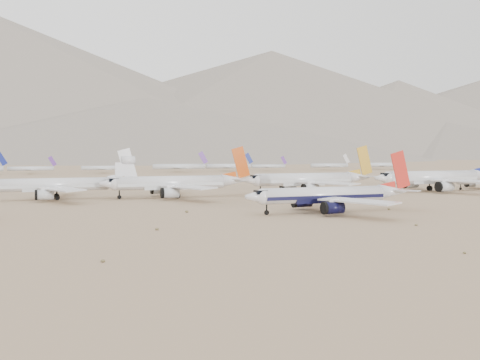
# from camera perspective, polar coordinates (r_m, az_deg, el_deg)

# --- Properties ---
(ground) EXTENTS (7000.00, 7000.00, 0.00)m
(ground) POSITION_cam_1_polar(r_m,az_deg,el_deg) (141.08, 7.85, -3.61)
(ground) COLOR #947656
(ground) RESTS_ON ground
(main_airliner) EXTENTS (47.30, 46.20, 16.69)m
(main_airliner) POSITION_cam_1_polar(r_m,az_deg,el_deg) (145.44, 9.69, -1.61)
(main_airliner) COLOR silver
(main_airliner) RESTS_ON ground
(row2_navy_widebody) EXTENTS (57.15, 55.88, 20.33)m
(row2_navy_widebody) POSITION_cam_1_polar(r_m,az_deg,el_deg) (233.81, 20.29, 0.24)
(row2_navy_widebody) COLOR silver
(row2_navy_widebody) RESTS_ON ground
(row2_gold_tail) EXTENTS (53.29, 52.12, 18.97)m
(row2_gold_tail) POSITION_cam_1_polar(r_m,az_deg,el_deg) (211.94, 7.45, 0.04)
(row2_gold_tail) COLOR silver
(row2_gold_tail) RESTS_ON ground
(row2_orange_tail) EXTENTS (51.49, 50.37, 18.37)m
(row2_orange_tail) POSITION_cam_1_polar(r_m,az_deg,el_deg) (191.05, -6.73, -0.33)
(row2_orange_tail) COLOR silver
(row2_orange_tail) RESTS_ON ground
(row2_white_trijet) EXTENTS (49.87, 48.74, 17.67)m
(row2_white_trijet) POSITION_cam_1_polar(r_m,az_deg,el_deg) (192.78, -18.59, -0.44)
(row2_white_trijet) COLOR silver
(row2_white_trijet) RESTS_ON ground
(distant_storage_row) EXTENTS (535.05, 54.31, 14.56)m
(distant_storage_row) POSITION_cam_1_polar(r_m,az_deg,el_deg) (424.44, -11.89, 1.34)
(distant_storage_row) COLOR silver
(distant_storage_row) RESTS_ON ground
(mountain_range) EXTENTS (7354.00, 3024.00, 470.00)m
(mountain_range) POSITION_cam_1_polar(r_m,az_deg,el_deg) (1785.76, -15.57, 8.49)
(mountain_range) COLOR slate
(mountain_range) RESTS_ON ground
(foothills) EXTENTS (4637.50, 1395.00, 155.00)m
(foothills) POSITION_cam_1_polar(r_m,az_deg,el_deg) (1360.61, 5.99, 5.13)
(foothills) COLOR slate
(foothills) RESTS_ON ground
(desert_scrub) EXTENTS (206.06, 121.67, 0.63)m
(desert_scrub) POSITION_cam_1_polar(r_m,az_deg,el_deg) (106.69, -0.56, -5.56)
(desert_scrub) COLOR brown
(desert_scrub) RESTS_ON ground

